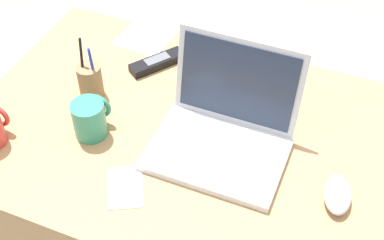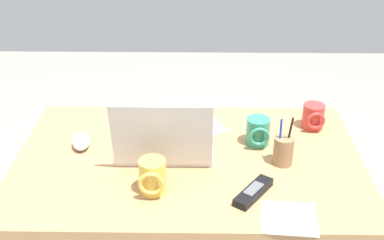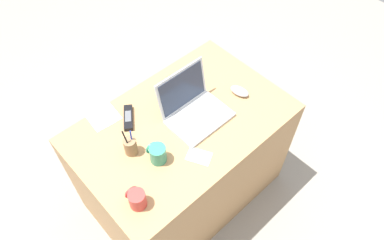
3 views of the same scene
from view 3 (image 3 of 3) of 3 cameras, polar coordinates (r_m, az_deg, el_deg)
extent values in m
plane|color=gray|center=(2.50, -1.22, -10.96)|extent=(6.00, 6.00, 0.00)
cube|color=tan|center=(2.17, -1.39, -6.43)|extent=(1.13, 0.73, 0.76)
cube|color=silver|center=(1.86, 1.23, 0.23)|extent=(0.32, 0.22, 0.02)
cube|color=silver|center=(1.86, 0.82, 0.78)|extent=(0.26, 0.11, 0.00)
cube|color=silver|center=(1.83, 2.68, -0.79)|extent=(0.09, 0.05, 0.00)
cube|color=silver|center=(1.84, -1.59, 4.94)|extent=(0.31, 0.05, 0.22)
cube|color=#283347|center=(1.83, -1.48, 4.88)|extent=(0.28, 0.04, 0.20)
ellipsoid|color=silver|center=(1.99, 7.54, 4.54)|extent=(0.08, 0.12, 0.04)
cylinder|color=#C63833|center=(1.60, -8.63, -12.33)|extent=(0.08, 0.08, 0.09)
torus|color=#C63833|center=(1.61, -9.61, -11.19)|extent=(0.07, 0.01, 0.07)
cylinder|color=#338C6B|center=(1.70, -5.41, -5.39)|extent=(0.08, 0.08, 0.10)
torus|color=#338C6B|center=(1.72, -6.40, -4.34)|extent=(0.07, 0.01, 0.07)
cylinder|color=#E0BC4C|center=(1.95, -3.07, 5.37)|extent=(0.08, 0.08, 0.11)
torus|color=#E0BC4C|center=(1.98, -3.94, 6.17)|extent=(0.08, 0.01, 0.08)
cube|color=black|center=(1.89, -10.05, 0.35)|extent=(0.13, 0.15, 0.02)
cube|color=#595B60|center=(1.88, -10.11, 0.60)|extent=(0.07, 0.08, 0.00)
cylinder|color=olive|center=(1.74, -9.72, -4.12)|extent=(0.06, 0.06, 0.09)
cylinder|color=#1933B2|center=(1.71, -9.53, -3.07)|extent=(0.01, 0.01, 0.14)
cylinder|color=black|center=(1.70, -10.23, -3.52)|extent=(0.01, 0.04, 0.15)
cube|color=white|center=(1.74, 1.12, -5.78)|extent=(0.12, 0.14, 0.00)
cube|color=white|center=(1.94, -13.85, 0.50)|extent=(0.16, 0.15, 0.00)
camera|label=1|loc=(1.19, 40.53, 13.35)|focal=49.51mm
camera|label=2|loc=(2.42, -29.50, 32.61)|focal=46.57mm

